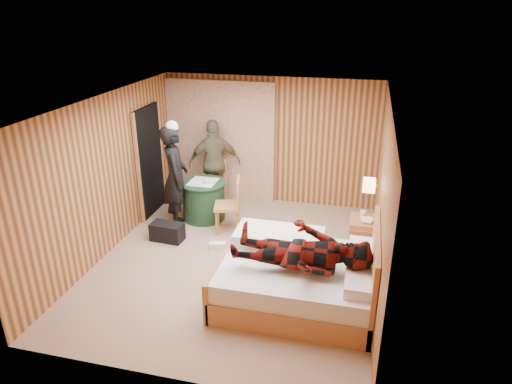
% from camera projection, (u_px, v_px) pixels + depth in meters
% --- Properties ---
extents(floor, '(4.20, 5.00, 0.01)m').
position_uv_depth(floor, '(236.00, 261.00, 7.19)').
color(floor, tan).
rests_on(floor, ground).
extents(ceiling, '(4.20, 5.00, 0.01)m').
position_uv_depth(ceiling, '(233.00, 103.00, 6.22)').
color(ceiling, silver).
rests_on(ceiling, wall_back).
extents(wall_back, '(4.20, 0.02, 2.50)m').
position_uv_depth(wall_back, '(270.00, 141.00, 8.95)').
color(wall_back, '#C7814C').
rests_on(wall_back, floor).
extents(wall_left, '(0.02, 5.00, 2.50)m').
position_uv_depth(wall_left, '(106.00, 176.00, 7.17)').
color(wall_left, '#C7814C').
rests_on(wall_left, floor).
extents(wall_right, '(0.02, 5.00, 2.50)m').
position_uv_depth(wall_right, '(382.00, 201.00, 6.25)').
color(wall_right, '#C7814C').
rests_on(wall_right, floor).
extents(curtain, '(2.20, 0.08, 2.40)m').
position_uv_depth(curtain, '(221.00, 141.00, 9.12)').
color(curtain, beige).
rests_on(curtain, floor).
extents(doorway, '(0.06, 0.90, 2.05)m').
position_uv_depth(doorway, '(150.00, 161.00, 8.50)').
color(doorway, black).
rests_on(doorway, floor).
extents(wall_lamp, '(0.26, 0.24, 0.16)m').
position_uv_depth(wall_lamp, '(369.00, 185.00, 6.67)').
color(wall_lamp, gold).
rests_on(wall_lamp, wall_right).
extents(bed, '(2.12, 1.67, 1.15)m').
position_uv_depth(bed, '(300.00, 277.00, 6.17)').
color(bed, tan).
rests_on(bed, floor).
extents(nightstand, '(0.40, 0.55, 0.53)m').
position_uv_depth(nightstand, '(361.00, 233.00, 7.47)').
color(nightstand, tan).
rests_on(nightstand, floor).
extents(round_table, '(0.83, 0.83, 0.74)m').
position_uv_depth(round_table, '(204.00, 200.00, 8.48)').
color(round_table, '#1D4027').
rests_on(round_table, floor).
extents(chair_far, '(0.44, 0.44, 0.93)m').
position_uv_depth(chair_far, '(215.00, 179.00, 9.01)').
color(chair_far, tan).
rests_on(chair_far, floor).
extents(chair_near, '(0.54, 0.54, 0.99)m').
position_uv_depth(chair_near, '(232.00, 201.00, 7.93)').
color(chair_near, tan).
rests_on(chair_near, floor).
extents(duffel_bag, '(0.57, 0.33, 0.31)m').
position_uv_depth(duffel_bag, '(167.00, 232.00, 7.77)').
color(duffel_bag, black).
rests_on(duffel_bag, floor).
extents(sneaker_left, '(0.29, 0.17, 0.12)m').
position_uv_depth(sneaker_left, '(218.00, 246.00, 7.51)').
color(sneaker_left, white).
rests_on(sneaker_left, floor).
extents(sneaker_right, '(0.25, 0.13, 0.11)m').
position_uv_depth(sneaker_right, '(250.00, 249.00, 7.44)').
color(sneaker_right, white).
rests_on(sneaker_right, floor).
extents(woman_standing, '(0.69, 0.81, 1.87)m').
position_uv_depth(woman_standing, '(175.00, 177.00, 7.99)').
color(woman_standing, black).
rests_on(woman_standing, floor).
extents(man_at_table, '(1.09, 0.77, 1.72)m').
position_uv_depth(man_at_table, '(215.00, 163.00, 8.91)').
color(man_at_table, brown).
rests_on(man_at_table, floor).
extents(man_on_bed, '(0.86, 0.67, 1.77)m').
position_uv_depth(man_on_bed, '(302.00, 242.00, 5.70)').
color(man_on_bed, '#5F0D09').
rests_on(man_on_bed, bed).
extents(book_lower, '(0.24, 0.27, 0.02)m').
position_uv_depth(book_lower, '(362.00, 220.00, 7.33)').
color(book_lower, white).
rests_on(book_lower, nightstand).
extents(book_upper, '(0.21, 0.25, 0.02)m').
position_uv_depth(book_upper, '(362.00, 219.00, 7.32)').
color(book_upper, white).
rests_on(book_upper, nightstand).
extents(cup_nightstand, '(0.13, 0.13, 0.09)m').
position_uv_depth(cup_nightstand, '(363.00, 213.00, 7.47)').
color(cup_nightstand, white).
rests_on(cup_nightstand, nightstand).
extents(cup_table, '(0.14, 0.14, 0.10)m').
position_uv_depth(cup_table, '(207.00, 181.00, 8.25)').
color(cup_table, white).
rests_on(cup_table, round_table).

